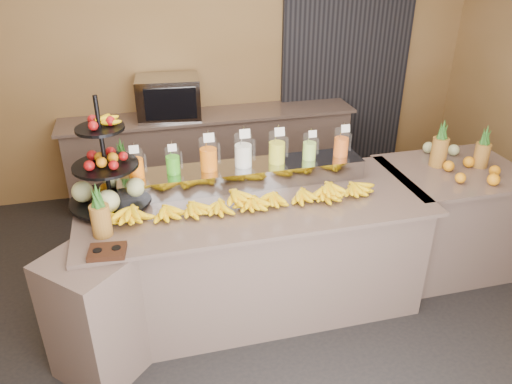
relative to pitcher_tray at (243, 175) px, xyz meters
name	(u,v)px	position (x,y,z in m)	size (l,w,h in m)	color
ground	(265,327)	(0.02, -0.58, -1.01)	(6.00, 6.00, 0.00)	black
room_envelope	(264,51)	(0.21, 0.21, 0.87)	(6.04, 5.02, 2.82)	olive
buffet_counter	(241,259)	(-0.10, -0.32, -0.54)	(2.75, 1.25, 0.93)	gray
right_counter	(445,219)	(1.72, -0.18, -0.54)	(1.08, 0.88, 0.93)	gray
back_ledge	(212,154)	(0.02, 1.67, -0.54)	(3.10, 0.55, 0.93)	gray
pitcher_tray	(243,175)	(0.00, 0.00, 0.00)	(1.85, 0.30, 0.15)	gray
juice_pitcher_orange_a	(136,165)	(-0.78, 0.00, 0.17)	(0.11, 0.12, 0.27)	silver
juice_pitcher_green	(173,162)	(-0.52, 0.00, 0.16)	(0.11, 0.11, 0.26)	silver
juice_pitcher_orange_b	(208,156)	(-0.26, 0.00, 0.18)	(0.13, 0.14, 0.32)	silver
juice_pitcher_milk	(243,152)	(0.00, 0.00, 0.18)	(0.13, 0.14, 0.32)	silver
juice_pitcher_lemon	(277,150)	(0.26, 0.00, 0.18)	(0.13, 0.13, 0.31)	silver
juice_pitcher_lime	(309,148)	(0.52, 0.00, 0.16)	(0.11, 0.11, 0.26)	silver
juice_pitcher_orange_c	(341,144)	(0.78, 0.00, 0.17)	(0.12, 0.12, 0.28)	silver
banana_heap	(236,199)	(-0.13, -0.34, -0.01)	(1.99, 0.18, 0.17)	yellow
fruit_stand	(113,179)	(-0.94, -0.10, 0.13)	(0.72, 0.72, 0.80)	black
condiment_caddy	(107,252)	(-1.00, -0.71, -0.06)	(0.22, 0.16, 0.03)	black
pineapple_left_a	(100,217)	(-1.03, -0.48, 0.06)	(0.12, 0.12, 0.37)	brown
pineapple_left_b	(123,168)	(-0.87, 0.21, 0.07)	(0.12, 0.12, 0.38)	brown
right_fruit_pile	(465,163)	(1.76, -0.22, 0.00)	(0.45, 0.43, 0.24)	brown
oven_warmer	(168,97)	(-0.40, 1.67, 0.13)	(0.63, 0.44, 0.42)	gray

